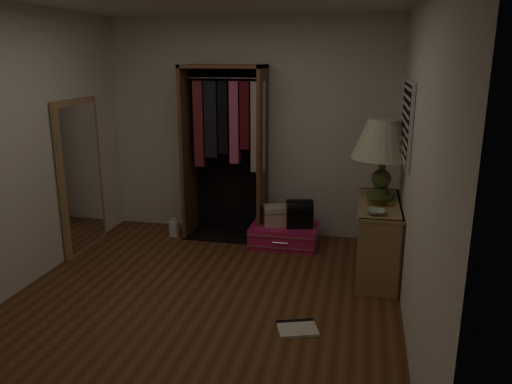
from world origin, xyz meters
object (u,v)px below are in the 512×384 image
(console_bookshelf, at_px, (377,236))
(train_case, at_px, (278,215))
(pink_suitcase, at_px, (284,235))
(black_bag, at_px, (299,213))
(open_wardrobe, at_px, (228,138))
(table_lamp, at_px, (384,141))
(white_jug, at_px, (174,228))
(floor_mirror, at_px, (81,176))

(console_bookshelf, relative_size, train_case, 2.89)
(pink_suitcase, relative_size, black_bag, 2.32)
(open_wardrobe, xyz_separation_m, pink_suitcase, (0.72, -0.17, -1.09))
(open_wardrobe, xyz_separation_m, table_lamp, (1.76, -0.59, 0.13))
(train_case, bearing_deg, table_lamp, -39.06)
(console_bookshelf, bearing_deg, white_jug, 167.08)
(open_wardrobe, relative_size, table_lamp, 2.57)
(pink_suitcase, height_order, black_bag, black_bag)
(console_bookshelf, distance_m, floor_mirror, 3.27)
(white_jug, bearing_deg, black_bag, -0.63)
(train_case, relative_size, black_bag, 1.15)
(train_case, bearing_deg, black_bag, -23.11)
(open_wardrobe, relative_size, pink_suitcase, 2.61)
(table_lamp, distance_m, white_jug, 2.75)
(train_case, bearing_deg, floor_mirror, 177.14)
(console_bookshelf, height_order, black_bag, console_bookshelf)
(console_bookshelf, distance_m, table_lamp, 0.96)
(black_bag, bearing_deg, pink_suitcase, 160.20)
(black_bag, relative_size, table_lamp, 0.42)
(console_bookshelf, distance_m, white_jug, 2.49)
(pink_suitcase, height_order, train_case, train_case)
(open_wardrobe, xyz_separation_m, black_bag, (0.89, -0.19, -0.80))
(open_wardrobe, height_order, table_lamp, open_wardrobe)
(open_wardrobe, bearing_deg, console_bookshelf, -22.43)
(black_bag, relative_size, white_jug, 1.49)
(black_bag, height_order, table_lamp, table_lamp)
(pink_suitcase, bearing_deg, table_lamp, -21.75)
(black_bag, height_order, white_jug, black_bag)
(console_bookshelf, relative_size, table_lamp, 1.40)
(open_wardrobe, relative_size, train_case, 5.29)
(open_wardrobe, bearing_deg, train_case, -14.85)
(black_bag, bearing_deg, white_jug, 165.00)
(console_bookshelf, relative_size, white_jug, 4.94)
(floor_mirror, height_order, table_lamp, floor_mirror)
(train_case, relative_size, table_lamp, 0.49)
(open_wardrobe, bearing_deg, white_jug, -165.30)
(console_bookshelf, relative_size, open_wardrobe, 0.55)
(table_lamp, bearing_deg, pink_suitcase, 158.42)
(pink_suitcase, bearing_deg, black_bag, -5.60)
(floor_mirror, relative_size, table_lamp, 2.13)
(open_wardrobe, distance_m, white_jug, 1.30)
(floor_mirror, relative_size, black_bag, 5.03)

